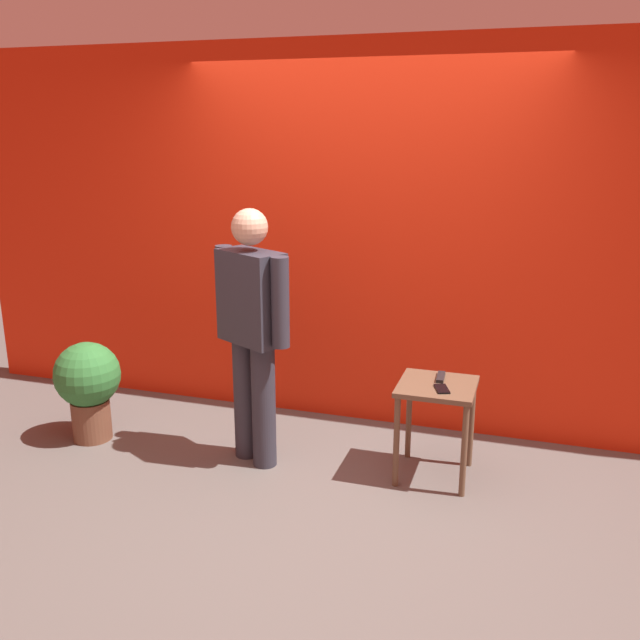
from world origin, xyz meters
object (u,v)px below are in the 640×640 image
(standing_person, at_px, (252,325))
(side_table, at_px, (436,402))
(potted_plant, at_px, (88,383))
(tv_remote, at_px, (441,377))
(cell_phone, at_px, (442,389))

(standing_person, xyz_separation_m, side_table, (1.12, 0.14, -0.42))
(standing_person, bearing_deg, potted_plant, -177.32)
(side_table, bearing_deg, standing_person, -172.93)
(potted_plant, bearing_deg, side_table, 4.82)
(standing_person, xyz_separation_m, tv_remote, (1.13, 0.24, -0.30))
(standing_person, height_order, side_table, standing_person)
(cell_phone, xyz_separation_m, tv_remote, (-0.03, 0.18, 0.01))
(cell_phone, bearing_deg, potted_plant, 162.89)
(tv_remote, relative_size, potted_plant, 0.25)
(standing_person, xyz_separation_m, potted_plant, (-1.19, -0.06, -0.50))
(cell_phone, xyz_separation_m, potted_plant, (-2.35, -0.11, -0.20))
(side_table, bearing_deg, tv_remote, 87.14)
(tv_remote, distance_m, potted_plant, 2.34)
(standing_person, distance_m, side_table, 1.20)
(tv_remote, bearing_deg, side_table, -96.30)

